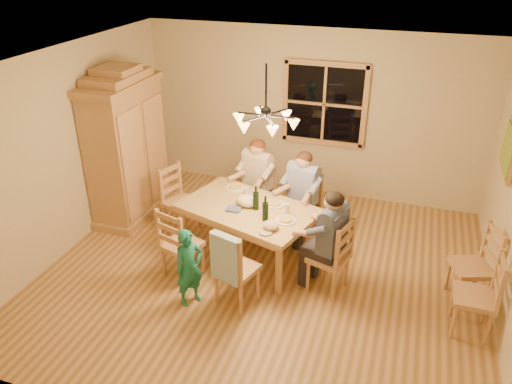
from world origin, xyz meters
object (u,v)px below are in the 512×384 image
(child, at_px, (189,268))
(chair_end_right, at_px, (328,268))
(armoire, at_px, (127,150))
(adult_slate_man, at_px, (331,230))
(chair_near_left, at_px, (183,255))
(chair_near_right, at_px, (237,279))
(adult_plaid_man, at_px, (303,185))
(wine_bottle_a, at_px, (256,198))
(chair_spare_front, at_px, (472,308))
(chair_far_left, at_px, (257,204))
(wine_bottle_b, at_px, (265,208))
(dining_table, at_px, (248,214))
(adult_woman, at_px, (257,172))
(chair_far_right, at_px, (301,219))
(chair_spare_back, at_px, (469,278))
(chair_end_left, at_px, (182,212))
(chandelier, at_px, (266,120))

(child, bearing_deg, chair_end_right, -27.64)
(armoire, xyz_separation_m, adult_slate_man, (3.25, -0.94, -0.22))
(chair_near_left, xyz_separation_m, chair_near_right, (0.83, -0.25, 0.00))
(adult_plaid_man, bearing_deg, chair_near_right, 93.37)
(wine_bottle_a, height_order, chair_spare_front, wine_bottle_a)
(chair_far_left, bearing_deg, wine_bottle_a, 124.32)
(adult_plaid_man, relative_size, chair_spare_front, 0.88)
(wine_bottle_b, bearing_deg, chair_end_right, -7.34)
(chair_far_left, bearing_deg, chair_end_right, 153.43)
(dining_table, distance_m, adult_woman, 0.94)
(chair_far_right, relative_size, chair_spare_back, 1.00)
(chair_end_right, height_order, child, chair_end_right)
(dining_table, height_order, chair_spare_front, chair_spare_front)
(wine_bottle_b, distance_m, chair_spare_back, 2.55)
(dining_table, relative_size, adult_plaid_man, 2.24)
(chair_end_right, xyz_separation_m, chair_spare_back, (1.62, 0.32, 0.00))
(armoire, relative_size, wine_bottle_a, 6.97)
(chair_far_right, relative_size, adult_woman, 1.13)
(chair_end_left, height_order, wine_bottle_a, wine_bottle_a)
(chair_far_left, bearing_deg, chandelier, 129.45)
(chair_far_left, bearing_deg, chair_near_right, 117.90)
(chair_end_right, height_order, wine_bottle_b, wine_bottle_b)
(chair_near_right, bearing_deg, chair_end_left, 153.43)
(armoire, height_order, chair_end_left, armoire)
(chair_spare_back, bearing_deg, chair_spare_front, 160.63)
(chair_end_right, distance_m, wine_bottle_b, 1.05)
(dining_table, distance_m, adult_slate_man, 1.21)
(chair_spare_back, bearing_deg, chair_near_right, 89.21)
(adult_slate_man, xyz_separation_m, child, (-1.49, -0.76, -0.35))
(armoire, distance_m, adult_slate_man, 3.39)
(wine_bottle_a, height_order, wine_bottle_b, same)
(armoire, distance_m, chair_far_left, 2.10)
(chair_far_right, bearing_deg, chair_near_left, 64.80)
(adult_slate_man, height_order, chair_spare_front, adult_slate_man)
(adult_woman, bearing_deg, chair_near_right, 117.90)
(chair_near_left, height_order, child, chair_near_left)
(adult_woman, height_order, wine_bottle_a, adult_woman)
(adult_slate_man, distance_m, wine_bottle_a, 1.09)
(chair_far_right, xyz_separation_m, chair_end_left, (-1.71, -0.33, 0.00))
(wine_bottle_b, bearing_deg, chair_near_left, -156.93)
(armoire, bearing_deg, adult_woman, 9.48)
(chair_far_left, height_order, chair_far_right, same)
(armoire, height_order, wine_bottle_b, armoire)
(adult_woman, height_order, wine_bottle_b, adult_woman)
(chair_spare_back, bearing_deg, dining_table, 69.92)
(chair_near_right, bearing_deg, adult_woman, 117.90)
(wine_bottle_b, bearing_deg, chair_spare_back, 4.88)
(chair_far_right, distance_m, wine_bottle_b, 1.14)
(adult_plaid_man, relative_size, child, 0.89)
(chandelier, relative_size, chair_far_right, 0.78)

